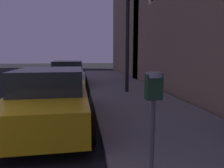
% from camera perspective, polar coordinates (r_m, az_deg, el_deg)
% --- Properties ---
extents(parking_meter, '(0.19, 0.19, 1.44)m').
position_cam_1_polar(parking_meter, '(2.42, 11.58, -5.01)').
color(parking_meter, '#59595B').
rests_on(parking_meter, sidewalk).
extents(car_yellow_cab, '(2.05, 4.28, 1.43)m').
position_cam_1_polar(car_yellow_cab, '(5.35, -16.82, -3.76)').
color(car_yellow_cab, gold).
rests_on(car_yellow_cab, ground).
extents(car_white, '(2.09, 4.48, 1.43)m').
position_cam_1_polar(car_white, '(11.69, -12.39, 2.85)').
color(car_white, silver).
rests_on(car_white, ground).
extents(street_lamp, '(0.44, 0.44, 5.59)m').
position_cam_1_polar(street_lamp, '(9.10, 4.48, 21.38)').
color(street_lamp, black).
rests_on(street_lamp, sidewalk).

